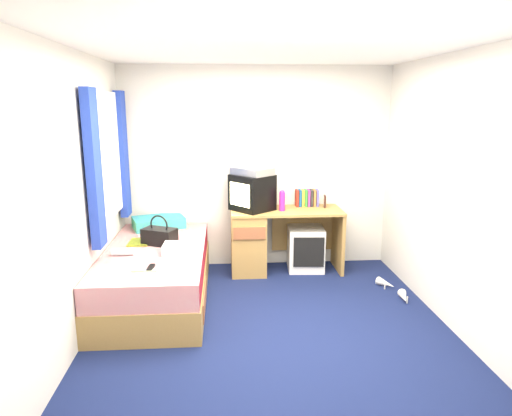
{
  "coord_description": "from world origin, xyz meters",
  "views": [
    {
      "loc": [
        -0.4,
        -3.74,
        1.96
      ],
      "look_at": [
        -0.08,
        0.7,
        0.94
      ],
      "focal_mm": 32.0,
      "sensor_mm": 36.0,
      "label": 1
    }
  ],
  "objects": [
    {
      "name": "ground",
      "position": [
        0.0,
        0.0,
        0.0
      ],
      "size": [
        3.4,
        3.4,
        0.0
      ],
      "primitive_type": "plane",
      "color": "#0C1438",
      "rests_on": "ground"
    },
    {
      "name": "room_shell",
      "position": [
        0.0,
        0.0,
        1.45
      ],
      "size": [
        3.4,
        3.4,
        3.4
      ],
      "color": "white",
      "rests_on": "ground"
    },
    {
      "name": "bed",
      "position": [
        -1.1,
        0.7,
        0.27
      ],
      "size": [
        1.01,
        2.0,
        0.54
      ],
      "color": "#A88246",
      "rests_on": "ground"
    },
    {
      "name": "pillow",
      "position": [
        -1.17,
        1.5,
        0.6
      ],
      "size": [
        0.66,
        0.53,
        0.13
      ],
      "primitive_type": "cube",
      "rotation": [
        0.0,
        0.0,
        0.33
      ],
      "color": "blue",
      "rests_on": "bed"
    },
    {
      "name": "desk",
      "position": [
        0.05,
        1.44,
        0.41
      ],
      "size": [
        1.3,
        0.55,
        0.75
      ],
      "color": "#A88246",
      "rests_on": "ground"
    },
    {
      "name": "storage_cube",
      "position": [
        0.57,
        1.45,
        0.26
      ],
      "size": [
        0.44,
        0.44,
        0.52
      ],
      "primitive_type": "cube",
      "rotation": [
        0.0,
        0.0,
        -0.06
      ],
      "color": "silver",
      "rests_on": "ground"
    },
    {
      "name": "crt_tv",
      "position": [
        -0.07,
        1.44,
        0.96
      ],
      "size": [
        0.56,
        0.57,
        0.42
      ],
      "rotation": [
        0.0,
        0.0,
        -0.87
      ],
      "color": "black",
      "rests_on": "desk"
    },
    {
      "name": "vcr",
      "position": [
        -0.07,
        1.44,
        1.21
      ],
      "size": [
        0.52,
        0.53,
        0.08
      ],
      "primitive_type": "cube",
      "rotation": [
        0.0,
        0.0,
        -0.85
      ],
      "color": "#B2B2B4",
      "rests_on": "crt_tv"
    },
    {
      "name": "book_row",
      "position": [
        0.6,
        1.6,
        0.85
      ],
      "size": [
        0.27,
        0.13,
        0.2
      ],
      "color": "maroon",
      "rests_on": "desk"
    },
    {
      "name": "picture_frame",
      "position": [
        0.81,
        1.53,
        0.82
      ],
      "size": [
        0.04,
        0.12,
        0.14
      ],
      "primitive_type": "cube",
      "rotation": [
        0.0,
        0.0,
        -0.15
      ],
      "color": "black",
      "rests_on": "desk"
    },
    {
      "name": "pink_water_bottle",
      "position": [
        0.27,
        1.37,
        0.86
      ],
      "size": [
        0.08,
        0.08,
        0.22
      ],
      "primitive_type": "cylinder",
      "rotation": [
        0.0,
        0.0,
        0.25
      ],
      "color": "#ED218D",
      "rests_on": "desk"
    },
    {
      "name": "aerosol_can",
      "position": [
        0.17,
        1.43,
        0.83
      ],
      "size": [
        0.05,
        0.05,
        0.16
      ],
      "primitive_type": "cylinder",
      "rotation": [
        0.0,
        0.0,
        0.14
      ],
      "color": "silver",
      "rests_on": "desk"
    },
    {
      "name": "handbag",
      "position": [
        -1.07,
        0.84,
        0.63
      ],
      "size": [
        0.38,
        0.31,
        0.31
      ],
      "rotation": [
        0.0,
        0.0,
        -0.44
      ],
      "color": "black",
      "rests_on": "bed"
    },
    {
      "name": "towel",
      "position": [
        -0.85,
        0.54,
        0.59
      ],
      "size": [
        0.29,
        0.25,
        0.09
      ],
      "primitive_type": "cube",
      "rotation": [
        0.0,
        0.0,
        -0.05
      ],
      "color": "silver",
      "rests_on": "bed"
    },
    {
      "name": "magazine",
      "position": [
        -1.29,
        0.91,
        0.55
      ],
      "size": [
        0.22,
        0.29,
        0.01
      ],
      "primitive_type": "cube",
      "rotation": [
        0.0,
        0.0,
        -0.02
      ],
      "color": "#D6F71B",
      "rests_on": "bed"
    },
    {
      "name": "water_bottle",
      "position": [
        -1.38,
        0.51,
        0.58
      ],
      "size": [
        0.2,
        0.08,
        0.07
      ],
      "primitive_type": "cylinder",
      "rotation": [
        0.0,
        1.57,
        0.04
      ],
      "color": "silver",
      "rests_on": "bed"
    },
    {
      "name": "colour_swatch_fan",
      "position": [
        -1.1,
        0.06,
        0.55
      ],
      "size": [
        0.22,
        0.08,
        0.01
      ],
      "primitive_type": "cube",
      "rotation": [
        0.0,
        0.0,
        -0.08
      ],
      "color": "yellow",
      "rests_on": "bed"
    },
    {
      "name": "remote_control",
      "position": [
        -1.05,
        0.12,
        0.55
      ],
      "size": [
        0.06,
        0.16,
        0.02
      ],
      "primitive_type": "cube",
      "rotation": [
        0.0,
        0.0,
        -0.05
      ],
      "color": "black",
      "rests_on": "bed"
    },
    {
      "name": "window_assembly",
      "position": [
        -1.55,
        0.9,
        1.42
      ],
      "size": [
        0.11,
        1.42,
        1.4
      ],
      "color": "silver",
      "rests_on": "room_shell"
    },
    {
      "name": "white_heels",
      "position": [
        1.39,
        0.64,
        0.04
      ],
      "size": [
        0.22,
        0.59,
        0.09
      ],
      "color": "silver",
      "rests_on": "ground"
    }
  ]
}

